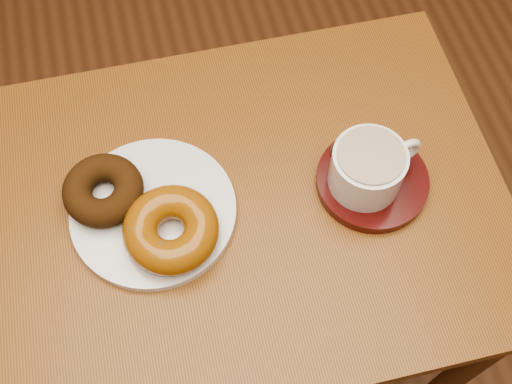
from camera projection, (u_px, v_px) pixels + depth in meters
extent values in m
cube|color=brown|center=(242.00, 206.00, 0.89)|extent=(0.74, 0.56, 0.03)
cylinder|color=#4A2915|center=(458.00, 374.00, 1.12)|extent=(0.04, 0.04, 0.65)
cylinder|color=#4A2915|center=(58.00, 212.00, 1.26)|extent=(0.04, 0.04, 0.65)
cylinder|color=#4A2915|center=(374.00, 149.00, 1.33)|extent=(0.04, 0.04, 0.65)
cylinder|color=silver|center=(154.00, 211.00, 0.86)|extent=(0.26, 0.26, 0.01)
torus|color=#341C0A|center=(103.00, 190.00, 0.85)|extent=(0.14, 0.14, 0.04)
torus|color=#8A4F0F|center=(171.00, 229.00, 0.82)|extent=(0.15, 0.15, 0.05)
cube|color=#483818|center=(200.00, 216.00, 0.80)|extent=(0.01, 0.01, 0.00)
cube|color=#483818|center=(190.00, 201.00, 0.81)|extent=(0.01, 0.01, 0.00)
cube|color=#483818|center=(173.00, 195.00, 0.82)|extent=(0.01, 0.01, 0.00)
cube|color=#483818|center=(154.00, 199.00, 0.81)|extent=(0.01, 0.01, 0.00)
cube|color=#483818|center=(141.00, 212.00, 0.81)|extent=(0.01, 0.01, 0.00)
cube|color=#483818|center=(138.00, 230.00, 0.79)|extent=(0.01, 0.01, 0.00)
cube|color=#483818|center=(147.00, 245.00, 0.78)|extent=(0.01, 0.01, 0.00)
cube|color=#483818|center=(165.00, 252.00, 0.78)|extent=(0.01, 0.01, 0.00)
cube|color=#483818|center=(185.00, 247.00, 0.78)|extent=(0.01, 0.01, 0.00)
cube|color=#483818|center=(198.00, 234.00, 0.79)|extent=(0.01, 0.01, 0.00)
cylinder|color=#370807|center=(372.00, 181.00, 0.88)|extent=(0.20, 0.20, 0.02)
cylinder|color=silver|center=(367.00, 169.00, 0.84)|extent=(0.10, 0.10, 0.07)
cylinder|color=brown|center=(371.00, 155.00, 0.81)|extent=(0.09, 0.09, 0.00)
torus|color=silver|center=(405.00, 151.00, 0.85)|extent=(0.05, 0.02, 0.05)
ellipsoid|color=silver|center=(338.00, 153.00, 0.89)|extent=(0.02, 0.03, 0.01)
cube|color=silver|center=(351.00, 179.00, 0.87)|extent=(0.01, 0.08, 0.00)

